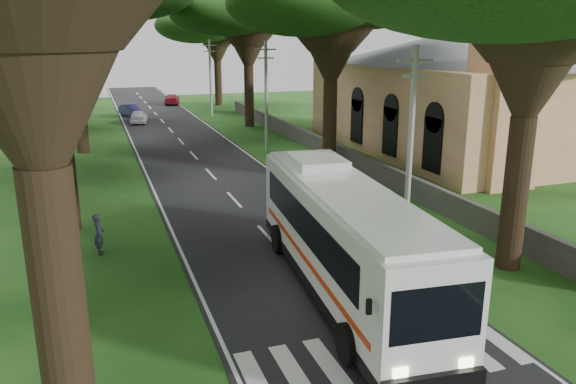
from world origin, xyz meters
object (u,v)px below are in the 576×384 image
at_px(pole_near, 410,141).
at_px(coach_bus, 343,235).
at_px(pole_mid, 266,95).
at_px(distant_car_a, 139,116).
at_px(church, 447,85).
at_px(distant_car_c, 172,99).
at_px(distant_car_b, 131,110).
at_px(pole_far, 210,77).
at_px(pedestrian, 99,234).

relative_size(pole_near, coach_bus, 0.63).
height_order(pole_mid, distant_car_a, pole_mid).
distance_m(pole_near, distant_car_a, 38.33).
height_order(church, pole_near, church).
relative_size(church, distant_car_c, 5.48).
xyz_separation_m(church, distant_car_b, (-20.58, 27.31, -4.26)).
height_order(pole_far, coach_bus, pole_far).
bearing_deg(distant_car_c, church, 121.10).
bearing_deg(pole_mid, distant_car_a, 114.30).
xyz_separation_m(church, pole_far, (-12.36, 24.45, -0.73)).
bearing_deg(distant_car_b, distant_car_a, -105.68).
bearing_deg(distant_car_a, pole_near, 111.03).
distance_m(distant_car_b, pedestrian, 40.68).
relative_size(pole_near, distant_car_a, 2.08).
bearing_deg(pole_near, pedestrian, 169.06).
xyz_separation_m(coach_bus, pedestrian, (-7.64, 6.18, -1.16)).
distance_m(pole_mid, coach_bus, 24.35).
bearing_deg(distant_car_a, pole_far, -152.18).
bearing_deg(pole_near, distant_car_a, 101.85).
xyz_separation_m(coach_bus, distant_car_a, (-3.14, 41.15, -1.30)).
distance_m(church, distant_car_b, 34.46).
height_order(coach_bus, distant_car_b, coach_bus).
height_order(church, pedestrian, church).
bearing_deg(church, pedestrian, -151.94).
distance_m(church, distant_car_c, 39.97).
bearing_deg(pole_near, pole_far, 90.00).
relative_size(church, distant_car_b, 6.36).
bearing_deg(church, distant_car_c, 111.96).
distance_m(coach_bus, distant_car_c, 56.26).
height_order(pole_near, coach_bus, pole_near).
height_order(coach_bus, distant_car_a, coach_bus).
bearing_deg(pedestrian, distant_car_c, -11.59).
bearing_deg(pole_near, church, 51.50).
bearing_deg(pedestrian, distant_car_b, -6.28).
xyz_separation_m(pole_mid, pedestrian, (-12.33, -17.62, -3.35)).
bearing_deg(distant_car_c, pedestrian, 88.02).
height_order(pole_near, distant_car_b, pole_near).
bearing_deg(church, distant_car_b, 127.01).
bearing_deg(distant_car_c, pole_near, 101.87).
height_order(distant_car_a, pedestrian, pedestrian).
height_order(distant_car_a, distant_car_c, distant_car_a).
relative_size(church, pedestrian, 14.53).
relative_size(pole_near, pedestrian, 4.84).
bearing_deg(pedestrian, pole_mid, -35.47).
relative_size(pole_far, distant_car_c, 1.83).
relative_size(pole_near, distant_car_c, 1.83).
bearing_deg(coach_bus, church, 53.89).
xyz_separation_m(pole_far, distant_car_c, (-2.50, 12.41, -3.51)).
relative_size(pole_far, coach_bus, 0.63).
relative_size(pole_far, pedestrian, 4.84).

